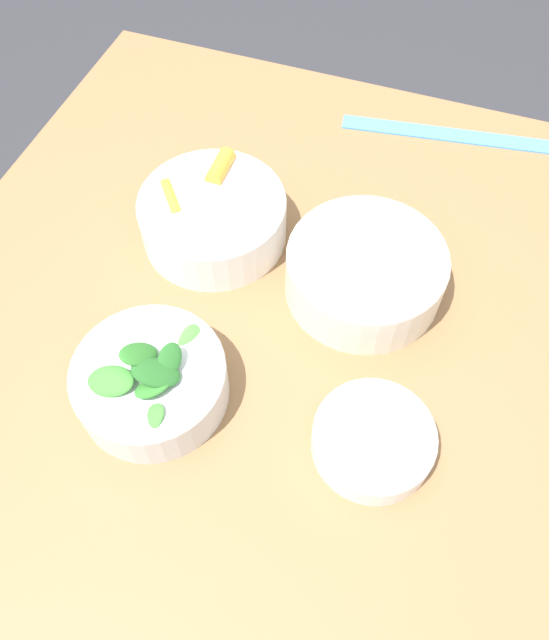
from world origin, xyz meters
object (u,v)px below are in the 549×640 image
Objects in this scene: bowl_carrots at (213,216)px; ruler at (448,135)px; bowl_beans_hotdog at (365,273)px; bowl_greens at (151,380)px; bowl_cookies at (373,439)px.

ruler is at bearing 49.18° from bowl_carrots.
bowl_carrots is 0.21m from bowl_beans_hotdog.
bowl_greens is at bearing -129.92° from bowl_beans_hotdog.
bowl_carrots is 1.45× the size of bowl_cookies.
bowl_beans_hotdog is 1.48× the size of bowl_cookies.
ruler is at bearing 66.63° from bowl_greens.
bowl_carrots is at bearing 141.03° from bowl_cookies.
bowl_greens is 0.25m from bowl_cookies.
bowl_cookies is at bearing -72.19° from bowl_beans_hotdog.
ruler is (0.23, 0.53, -0.03)m from bowl_greens.
bowl_carrots is 1.12× the size of bowl_greens.
bowl_beans_hotdog is at bearing -5.79° from bowl_carrots.
bowl_carrots is at bearing 96.07° from bowl_greens.
bowl_carrots is 0.35m from bowl_cookies.
bowl_greens is 0.58m from ruler.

